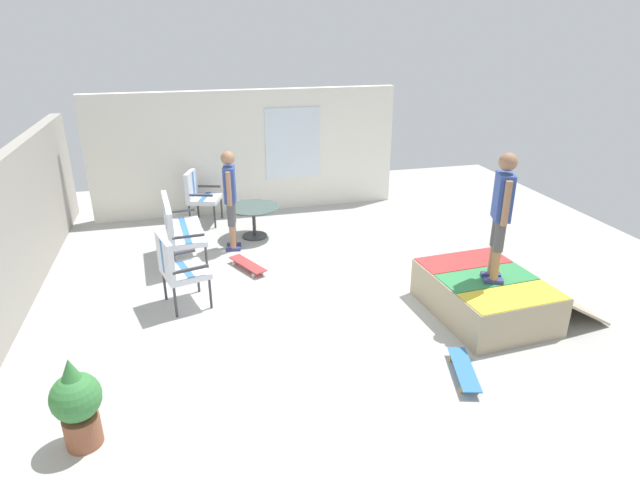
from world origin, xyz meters
name	(u,v)px	position (x,y,z in m)	size (l,w,h in m)	color
ground_plane	(319,293)	(0.00, 0.00, -0.05)	(12.00, 12.00, 0.10)	#B2B2AD
house_facade	(248,152)	(3.80, 0.49, 1.20)	(0.23, 6.00, 2.40)	white
skate_ramp	(486,295)	(-1.17, -1.97, 0.27)	(1.76, 2.09, 0.54)	tan
patio_bench	(177,225)	(1.54, 1.92, 0.62)	(1.29, 0.66, 1.02)	#38383D
patio_chair_near_house	(199,192)	(3.27, 1.52, 0.61)	(0.76, 0.71, 1.02)	#38383D
patio_chair_by_wall	(176,265)	(0.03, 1.94, 0.61)	(0.74, 0.69, 1.02)	#38383D
patio_table	(254,216)	(2.28, 0.62, 0.40)	(0.90, 0.90, 0.57)	#38383D
person_watching	(230,193)	(1.84, 1.04, 0.98)	(0.48, 0.28, 1.68)	navy
person_skater	(501,209)	(-1.26, -1.95, 1.49)	(0.45, 0.32, 1.64)	navy
skateboard_by_bench	(248,264)	(0.95, 0.91, 0.08)	(0.81, 0.53, 0.10)	#B23838
skateboard_spare	(464,369)	(-2.33, -1.04, 0.08)	(0.82, 0.41, 0.10)	#3372B2
potted_plant	(77,402)	(-2.37, 2.80, 0.47)	(0.44, 0.44, 0.92)	brown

